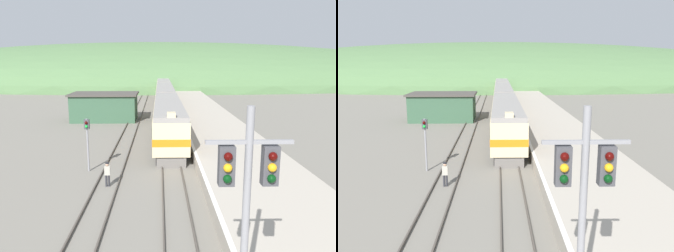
% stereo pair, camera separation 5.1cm
% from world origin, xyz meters
% --- Properties ---
extents(track_main, '(1.52, 180.00, 0.16)m').
position_xyz_m(track_main, '(0.00, 70.00, 0.08)').
color(track_main, '#4C443D').
rests_on(track_main, ground).
extents(track_siding, '(1.52, 180.00, 0.16)m').
position_xyz_m(track_siding, '(-4.38, 70.00, 0.08)').
color(track_siding, '#4C443D').
rests_on(track_siding, ground).
extents(platform, '(7.13, 140.00, 1.00)m').
position_xyz_m(platform, '(5.36, 50.00, 0.50)').
color(platform, '#ADA393').
rests_on(platform, ground).
extents(distant_hills, '(234.16, 105.37, 30.09)m').
position_xyz_m(distant_hills, '(0.00, 124.19, 0.00)').
color(distant_hills, '#517547').
rests_on(distant_hills, ground).
extents(station_shed, '(9.09, 5.82, 3.77)m').
position_xyz_m(station_shed, '(-8.44, 38.46, 1.90)').
color(station_shed, '#385B42').
rests_on(station_shed, ground).
extents(express_train_lead_car, '(2.96, 20.05, 4.28)m').
position_xyz_m(express_train_lead_car, '(0.00, 27.15, 2.15)').
color(express_train_lead_car, black).
rests_on(express_train_lead_car, ground).
extents(carriage_second, '(2.95, 21.53, 3.92)m').
position_xyz_m(carriage_second, '(0.00, 49.06, 2.13)').
color(carriage_second, black).
rests_on(carriage_second, ground).
extents(carriage_third, '(2.95, 21.53, 3.92)m').
position_xyz_m(carriage_third, '(0.00, 71.48, 2.13)').
color(carriage_third, black).
rests_on(carriage_third, ground).
extents(carriage_fourth, '(2.95, 21.53, 3.92)m').
position_xyz_m(carriage_fourth, '(0.00, 93.89, 2.13)').
color(carriage_fourth, black).
rests_on(carriage_fourth, ground).
extents(signal_mast_main, '(2.20, 0.42, 7.02)m').
position_xyz_m(signal_mast_main, '(1.34, 1.20, 4.59)').
color(signal_mast_main, gray).
rests_on(signal_mast_main, ground).
extents(signal_post_siding, '(0.36, 0.42, 3.97)m').
position_xyz_m(signal_post_siding, '(-6.19, 16.90, 2.85)').
color(signal_post_siding, gray).
rests_on(signal_post_siding, ground).
extents(track_worker, '(0.37, 0.24, 1.63)m').
position_xyz_m(track_worker, '(-4.31, 13.81, 0.92)').
color(track_worker, '#2D2D33').
rests_on(track_worker, ground).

